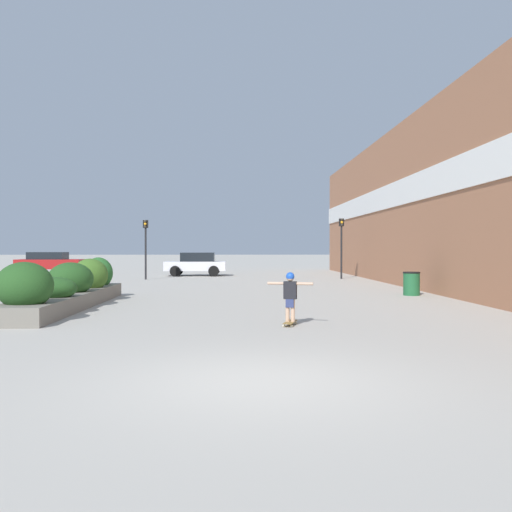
{
  "coord_description": "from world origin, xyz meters",
  "views": [
    {
      "loc": [
        -0.31,
        -7.63,
        1.8
      ],
      "look_at": [
        0.55,
        17.06,
        1.46
      ],
      "focal_mm": 40.0,
      "sensor_mm": 36.0,
      "label": 1
    }
  ],
  "objects_px": {
    "car_center_right": "(465,265)",
    "traffic_light_right": "(341,238)",
    "trash_bin": "(411,284)",
    "car_center_left": "(196,264)",
    "skateboard": "(290,322)",
    "car_leftmost": "(50,262)",
    "skateboarder": "(290,292)",
    "traffic_light_left": "(146,239)"
  },
  "relations": [
    {
      "from": "skateboard",
      "to": "traffic_light_right",
      "type": "distance_m",
      "value": 20.71
    },
    {
      "from": "skateboard",
      "to": "traffic_light_left",
      "type": "relative_size",
      "value": 0.24
    },
    {
      "from": "traffic_light_right",
      "to": "car_center_left",
      "type": "bearing_deg",
      "value": 156.09
    },
    {
      "from": "skateboarder",
      "to": "car_center_right",
      "type": "xyz_separation_m",
      "value": [
        13.52,
        23.08,
        -0.07
      ]
    },
    {
      "from": "skateboard",
      "to": "skateboarder",
      "type": "bearing_deg",
      "value": -80.68
    },
    {
      "from": "skateboard",
      "to": "car_center_right",
      "type": "xyz_separation_m",
      "value": [
        13.52,
        23.08,
        0.65
      ]
    },
    {
      "from": "traffic_light_left",
      "to": "car_leftmost",
      "type": "bearing_deg",
      "value": 135.93
    },
    {
      "from": "trash_bin",
      "to": "car_center_left",
      "type": "bearing_deg",
      "value": 120.64
    },
    {
      "from": "trash_bin",
      "to": "car_leftmost",
      "type": "xyz_separation_m",
      "value": [
        -19.76,
        19.09,
        0.36
      ]
    },
    {
      "from": "car_center_right",
      "to": "traffic_light_right",
      "type": "relative_size",
      "value": 1.08
    },
    {
      "from": "car_center_left",
      "to": "car_center_right",
      "type": "height_order",
      "value": "car_center_left"
    },
    {
      "from": "car_leftmost",
      "to": "traffic_light_left",
      "type": "distance_m",
      "value": 11.11
    },
    {
      "from": "skateboarder",
      "to": "car_center_left",
      "type": "relative_size",
      "value": 0.29
    },
    {
      "from": "car_center_left",
      "to": "car_center_right",
      "type": "relative_size",
      "value": 1.03
    },
    {
      "from": "skateboarder",
      "to": "car_leftmost",
      "type": "relative_size",
      "value": 0.26
    },
    {
      "from": "traffic_light_left",
      "to": "trash_bin",
      "type": "bearing_deg",
      "value": -43.96
    },
    {
      "from": "trash_bin",
      "to": "traffic_light_right",
      "type": "distance_m",
      "value": 11.92
    },
    {
      "from": "skateboard",
      "to": "skateboarder",
      "type": "distance_m",
      "value": 0.72
    },
    {
      "from": "skateboard",
      "to": "car_leftmost",
      "type": "distance_m",
      "value": 30.87
    },
    {
      "from": "trash_bin",
      "to": "traffic_light_left",
      "type": "xyz_separation_m",
      "value": [
        -11.86,
        11.43,
        1.88
      ]
    },
    {
      "from": "skateboarder",
      "to": "car_leftmost",
      "type": "bearing_deg",
      "value": 134.17
    },
    {
      "from": "car_center_left",
      "to": "traffic_light_right",
      "type": "distance_m",
      "value": 9.72
    },
    {
      "from": "car_center_right",
      "to": "traffic_light_left",
      "type": "relative_size",
      "value": 1.11
    },
    {
      "from": "car_center_left",
      "to": "car_leftmost",
      "type": "bearing_deg",
      "value": 71.81
    },
    {
      "from": "skateboarder",
      "to": "traffic_light_left",
      "type": "xyz_separation_m",
      "value": [
        -6.45,
        19.66,
        1.54
      ]
    },
    {
      "from": "skateboarder",
      "to": "trash_bin",
      "type": "height_order",
      "value": "skateboarder"
    },
    {
      "from": "skateboarder",
      "to": "car_center_right",
      "type": "height_order",
      "value": "car_center_right"
    },
    {
      "from": "traffic_light_right",
      "to": "skateboard",
      "type": "bearing_deg",
      "value": -103.81
    },
    {
      "from": "car_center_left",
      "to": "traffic_light_right",
      "type": "xyz_separation_m",
      "value": [
        8.76,
        -3.88,
        1.61
      ]
    },
    {
      "from": "skateboarder",
      "to": "trash_bin",
      "type": "relative_size",
      "value": 1.29
    },
    {
      "from": "car_leftmost",
      "to": "car_center_right",
      "type": "relative_size",
      "value": 1.17
    },
    {
      "from": "car_center_right",
      "to": "skateboard",
      "type": "bearing_deg",
      "value": 149.63
    },
    {
      "from": "skateboard",
      "to": "traffic_light_left",
      "type": "bearing_deg",
      "value": 124.6
    },
    {
      "from": "traffic_light_right",
      "to": "car_leftmost",
      "type": "bearing_deg",
      "value": 159.16
    },
    {
      "from": "trash_bin",
      "to": "traffic_light_left",
      "type": "bearing_deg",
      "value": 136.04
    },
    {
      "from": "traffic_light_right",
      "to": "skateboarder",
      "type": "bearing_deg",
      "value": -103.81
    },
    {
      "from": "car_center_left",
      "to": "car_center_right",
      "type": "distance_m",
      "value": 17.4
    },
    {
      "from": "trash_bin",
      "to": "car_center_left",
      "type": "relative_size",
      "value": 0.23
    },
    {
      "from": "car_center_right",
      "to": "traffic_light_right",
      "type": "bearing_deg",
      "value": 109.78
    },
    {
      "from": "car_leftmost",
      "to": "traffic_light_right",
      "type": "xyz_separation_m",
      "value": [
        19.27,
        -7.34,
        1.59
      ]
    },
    {
      "from": "car_leftmost",
      "to": "skateboard",
      "type": "bearing_deg",
      "value": 27.73
    },
    {
      "from": "car_center_left",
      "to": "car_center_right",
      "type": "xyz_separation_m",
      "value": [
        17.38,
        -0.79,
        -0.08
      ]
    }
  ]
}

